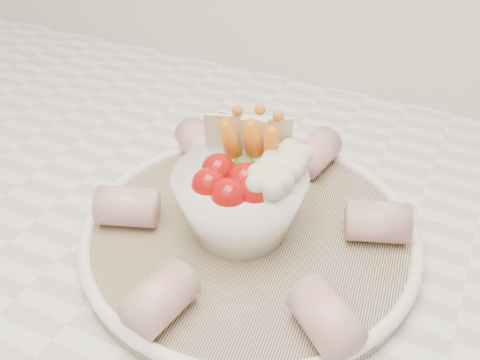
% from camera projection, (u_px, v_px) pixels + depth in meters
% --- Properties ---
extents(serving_platter, '(0.35, 0.35, 0.02)m').
position_uv_depth(serving_platter, '(250.00, 232.00, 0.50)').
color(serving_platter, navy).
rests_on(serving_platter, kitchen_counter).
extents(veggie_bowl, '(0.12, 0.12, 0.11)m').
position_uv_depth(veggie_bowl, '(243.00, 194.00, 0.48)').
color(veggie_bowl, white).
rests_on(veggie_bowl, serving_platter).
extents(cured_meat_rolls, '(0.28, 0.30, 0.04)m').
position_uv_depth(cured_meat_rolls, '(250.00, 214.00, 0.49)').
color(cured_meat_rolls, '#B0505A').
rests_on(cured_meat_rolls, serving_platter).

